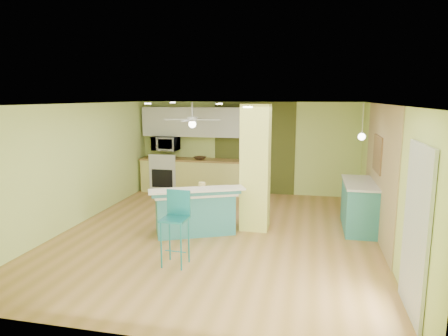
{
  "coord_description": "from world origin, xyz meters",
  "views": [
    {
      "loc": [
        1.71,
        -7.23,
        2.63
      ],
      "look_at": [
        0.03,
        0.4,
        1.23
      ],
      "focal_mm": 32.0,
      "sensor_mm": 36.0,
      "label": 1
    }
  ],
  "objects_px": {
    "peninsula": "(195,211)",
    "canister": "(202,186)",
    "side_counter": "(359,205)",
    "fruit_bowl": "(200,158)",
    "bar_stool": "(176,216)"
  },
  "relations": [
    {
      "from": "peninsula",
      "to": "side_counter",
      "type": "bearing_deg",
      "value": -8.56
    },
    {
      "from": "side_counter",
      "to": "fruit_bowl",
      "type": "height_order",
      "value": "fruit_bowl"
    },
    {
      "from": "side_counter",
      "to": "fruit_bowl",
      "type": "distance_m",
      "value": 4.55
    },
    {
      "from": "side_counter",
      "to": "canister",
      "type": "xyz_separation_m",
      "value": [
        -3.06,
        -0.74,
        0.41
      ]
    },
    {
      "from": "fruit_bowl",
      "to": "side_counter",
      "type": "bearing_deg",
      "value": -29.38
    },
    {
      "from": "side_counter",
      "to": "canister",
      "type": "distance_m",
      "value": 3.18
    },
    {
      "from": "fruit_bowl",
      "to": "peninsula",
      "type": "bearing_deg",
      "value": -76.1
    },
    {
      "from": "peninsula",
      "to": "canister",
      "type": "relative_size",
      "value": 13.14
    },
    {
      "from": "peninsula",
      "to": "canister",
      "type": "distance_m",
      "value": 0.5
    },
    {
      "from": "bar_stool",
      "to": "fruit_bowl",
      "type": "xyz_separation_m",
      "value": [
        -0.92,
        4.63,
        0.19
      ]
    },
    {
      "from": "canister",
      "to": "peninsula",
      "type": "bearing_deg",
      "value": -118.72
    },
    {
      "from": "peninsula",
      "to": "bar_stool",
      "type": "relative_size",
      "value": 1.62
    },
    {
      "from": "peninsula",
      "to": "bar_stool",
      "type": "distance_m",
      "value": 1.54
    },
    {
      "from": "peninsula",
      "to": "side_counter",
      "type": "height_order",
      "value": "side_counter"
    },
    {
      "from": "peninsula",
      "to": "fruit_bowl",
      "type": "bearing_deg",
      "value": 79.11
    }
  ]
}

